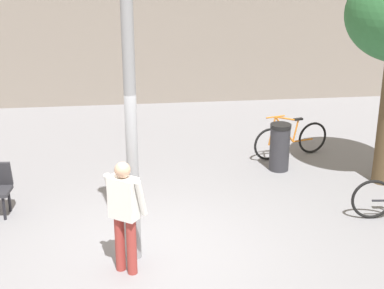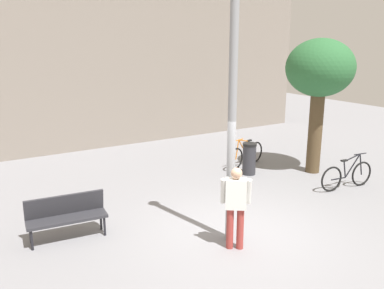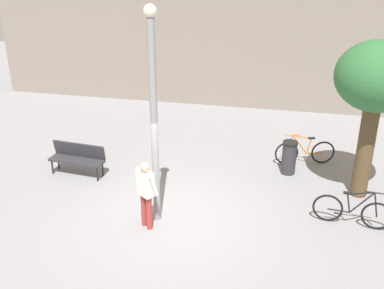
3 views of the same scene
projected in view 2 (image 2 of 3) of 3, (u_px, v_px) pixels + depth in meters
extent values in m
plane|color=gray|center=(235.00, 233.00, 8.71)|extent=(36.00, 36.00, 0.00)
cube|color=gray|center=(90.00, 61.00, 15.66)|extent=(18.77, 2.00, 6.43)
cylinder|color=gray|center=(232.00, 127.00, 7.88)|extent=(0.17, 0.17, 4.77)
cylinder|color=#9E3833|center=(230.00, 228.00, 8.00)|extent=(0.14, 0.14, 0.85)
cylinder|color=#9E3833|center=(240.00, 228.00, 7.98)|extent=(0.14, 0.14, 0.85)
cube|color=white|center=(236.00, 194.00, 7.81)|extent=(0.45, 0.41, 0.60)
sphere|color=tan|center=(237.00, 173.00, 7.71)|extent=(0.22, 0.22, 0.22)
cylinder|color=white|center=(223.00, 191.00, 7.87)|extent=(0.21, 0.24, 0.55)
cylinder|color=white|center=(249.00, 192.00, 7.83)|extent=(0.21, 0.24, 0.55)
cube|color=#2D2D33|center=(67.00, 219.00, 8.34)|extent=(1.63, 0.59, 0.06)
cube|color=#2D2D33|center=(65.00, 204.00, 8.45)|extent=(1.60, 0.28, 0.44)
cylinder|color=black|center=(105.00, 226.00, 8.57)|extent=(0.05, 0.05, 0.42)
cylinder|color=black|center=(32.00, 240.00, 7.96)|extent=(0.05, 0.05, 0.42)
cylinder|color=black|center=(101.00, 220.00, 8.85)|extent=(0.05, 0.05, 0.42)
cylinder|color=black|center=(30.00, 234.00, 8.24)|extent=(0.05, 0.05, 0.42)
cylinder|color=brown|center=(315.00, 133.00, 12.48)|extent=(0.42, 0.42, 2.52)
ellipsoid|color=#2B6435|center=(320.00, 68.00, 11.99)|extent=(2.01, 2.01, 1.71)
torus|color=black|center=(361.00, 174.00, 11.48)|extent=(0.71, 0.13, 0.71)
torus|color=black|center=(331.00, 179.00, 11.03)|extent=(0.71, 0.13, 0.71)
cylinder|color=black|center=(353.00, 166.00, 11.26)|extent=(0.50, 0.09, 0.64)
cylinder|color=black|center=(352.00, 158.00, 11.18)|extent=(0.58, 0.10, 0.18)
cylinder|color=black|center=(345.00, 170.00, 11.16)|extent=(0.14, 0.05, 0.48)
cylinder|color=black|center=(338.00, 179.00, 11.14)|extent=(0.50, 0.09, 0.04)
cylinder|color=black|center=(361.00, 164.00, 11.38)|extent=(0.17, 0.05, 0.63)
cube|color=black|center=(344.00, 161.00, 11.08)|extent=(0.21, 0.10, 0.04)
cylinder|color=black|center=(360.00, 154.00, 11.28)|extent=(0.44, 0.08, 0.03)
torus|color=black|center=(236.00, 159.00, 12.92)|extent=(0.70, 0.24, 0.71)
torus|color=black|center=(256.00, 152.00, 13.69)|extent=(0.70, 0.24, 0.71)
cylinder|color=orange|center=(243.00, 148.00, 13.10)|extent=(0.49, 0.17, 0.64)
cylinder|color=orange|center=(244.00, 141.00, 13.08)|extent=(0.57, 0.19, 0.18)
cylinder|color=orange|center=(248.00, 149.00, 13.32)|extent=(0.14, 0.07, 0.48)
cylinder|color=orange|center=(251.00, 154.00, 13.52)|extent=(0.49, 0.17, 0.04)
cylinder|color=orange|center=(237.00, 150.00, 12.89)|extent=(0.17, 0.08, 0.63)
cube|color=black|center=(249.00, 140.00, 13.29)|extent=(0.21, 0.13, 0.04)
cylinder|color=orange|center=(239.00, 140.00, 12.86)|extent=(0.43, 0.15, 0.03)
cylinder|color=#2D2D33|center=(249.00, 160.00, 12.45)|extent=(0.40, 0.40, 0.90)
cylinder|color=black|center=(250.00, 145.00, 12.33)|extent=(0.42, 0.42, 0.08)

